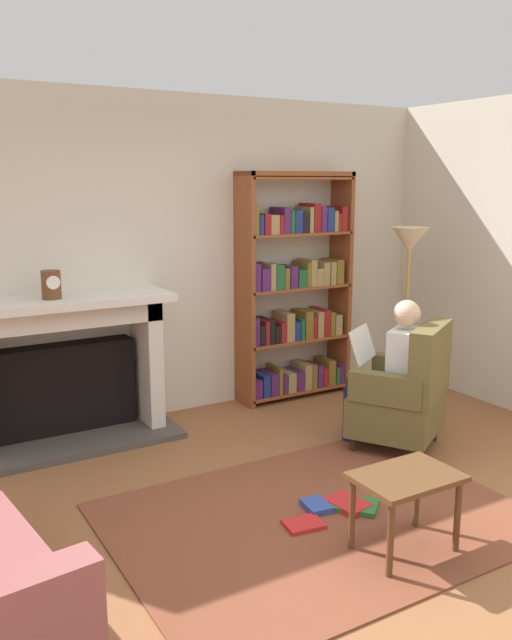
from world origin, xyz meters
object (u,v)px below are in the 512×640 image
object	(u,v)px
floor_lamp	(409,256)
side_table	(406,487)
mantel_clock	(51,285)
bookshelf	(295,291)
fireplace	(67,365)
seated_reader	(391,367)
armchair_reading	(405,394)

from	to	relation	value
floor_lamp	side_table	bearing A→B (deg)	-132.47
mantel_clock	bookshelf	size ratio (longest dim) A/B	0.10
floor_lamp	fireplace	bearing A→B (deg)	166.49
bookshelf	side_table	xyz separation A→B (m)	(-0.97, -2.55, -0.62)
side_table	bookshelf	bearing A→B (deg)	69.19
seated_reader	floor_lamp	world-z (taller)	floor_lamp
bookshelf	seated_reader	world-z (taller)	bookshelf
bookshelf	floor_lamp	size ratio (longest dim) A/B	1.30
fireplace	seated_reader	xyz separation A→B (m)	(2.08, -1.33, 0.02)
bookshelf	floor_lamp	xyz separation A→B (m)	(0.72, -0.71, 0.35)
mantel_clock	bookshelf	world-z (taller)	bookshelf
armchair_reading	seated_reader	xyz separation A→B (m)	(-0.06, 0.10, 0.20)
fireplace	side_table	size ratio (longest dim) A/B	2.85
seated_reader	floor_lamp	xyz separation A→B (m)	(0.75, 0.65, 0.73)
seated_reader	side_table	size ratio (longest dim) A/B	2.04
fireplace	armchair_reading	world-z (taller)	fireplace
fireplace	floor_lamp	size ratio (longest dim) A/B	1.00
bookshelf	seated_reader	bearing A→B (deg)	-91.39
mantel_clock	floor_lamp	size ratio (longest dim) A/B	0.13
fireplace	side_table	xyz separation A→B (m)	(1.14, -2.52, -0.22)
seated_reader	side_table	bearing A→B (deg)	20.17
fireplace	side_table	world-z (taller)	fireplace
fireplace	mantel_clock	distance (m)	0.67
bookshelf	armchair_reading	world-z (taller)	bookshelf
floor_lamp	seated_reader	bearing A→B (deg)	-138.82
side_table	seated_reader	bearing A→B (deg)	51.70
mantel_clock	fireplace	bearing A→B (deg)	44.62
fireplace	bookshelf	size ratio (longest dim) A/B	0.77
side_table	floor_lamp	distance (m)	2.68
mantel_clock	floor_lamp	bearing A→B (deg)	-11.13
bookshelf	armchair_reading	distance (m)	1.58
seated_reader	armchair_reading	bearing A→B (deg)	90.00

